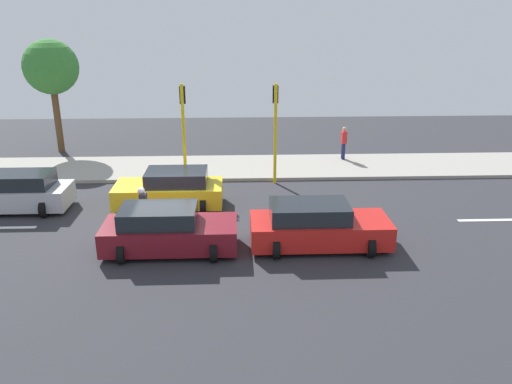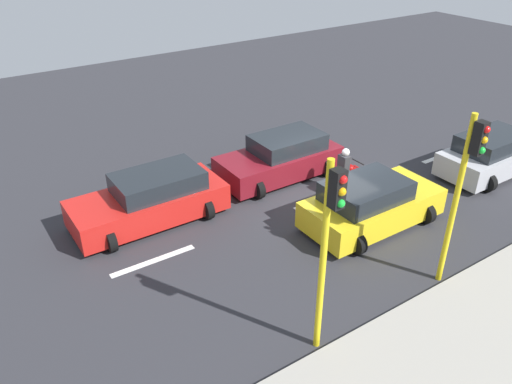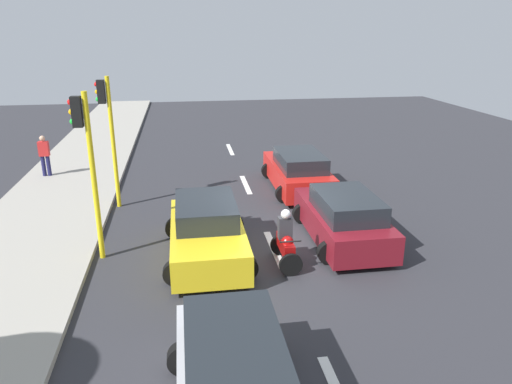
# 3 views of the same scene
# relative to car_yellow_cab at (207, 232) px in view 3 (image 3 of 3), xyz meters

# --- Properties ---
(ground_plane) EXTENTS (40.00, 60.00, 0.10)m
(ground_plane) POSITION_rel_car_yellow_cab_xyz_m (-1.90, -0.11, -0.76)
(ground_plane) COLOR #2D2D33
(sidewalk) EXTENTS (4.00, 60.00, 0.15)m
(sidewalk) POSITION_rel_car_yellow_cab_xyz_m (5.10, -0.11, -0.64)
(sidewalk) COLOR #9E998E
(sidewalk) RESTS_ON ground
(lane_stripe_far_north) EXTENTS (0.20, 2.40, 0.01)m
(lane_stripe_far_north) POSITION_rel_car_yellow_cab_xyz_m (-1.90, -12.11, -0.71)
(lane_stripe_far_north) COLOR white
(lane_stripe_far_north) RESTS_ON ground
(lane_stripe_north) EXTENTS (0.20, 2.40, 0.01)m
(lane_stripe_north) POSITION_rel_car_yellow_cab_xyz_m (-1.90, -6.11, -0.71)
(lane_stripe_north) COLOR white
(lane_stripe_north) RESTS_ON ground
(lane_stripe_mid) EXTENTS (0.20, 2.40, 0.01)m
(lane_stripe_mid) POSITION_rel_car_yellow_cab_xyz_m (-1.90, -0.11, -0.71)
(lane_stripe_mid) COLOR white
(lane_stripe_mid) RESTS_ON ground
(car_yellow_cab) EXTENTS (2.34, 4.25, 1.52)m
(car_yellow_cab) POSITION_rel_car_yellow_cab_xyz_m (0.00, 0.00, 0.00)
(car_yellow_cab) COLOR yellow
(car_yellow_cab) RESTS_ON ground
(car_maroon) EXTENTS (2.28, 4.32, 1.52)m
(car_maroon) POSITION_rel_car_yellow_cab_xyz_m (-3.98, -0.37, -0.00)
(car_maroon) COLOR maroon
(car_maroon) RESTS_ON ground
(car_red) EXTENTS (2.31, 4.58, 1.52)m
(car_red) POSITION_rel_car_yellow_cab_xyz_m (-3.82, -5.27, 0.00)
(car_red) COLOR red
(car_red) RESTS_ON ground
(motorcycle) EXTENTS (0.60, 1.30, 1.53)m
(motorcycle) POSITION_rel_car_yellow_cab_xyz_m (-2.01, 0.84, -0.07)
(motorcycle) COLOR black
(motorcycle) RESTS_ON ground
(pedestrian_near_signal) EXTENTS (0.40, 0.24, 1.69)m
(pedestrian_near_signal) POSITION_rel_car_yellow_cab_xyz_m (6.17, -8.17, 0.35)
(pedestrian_near_signal) COLOR #1E1E4C
(pedestrian_near_signal) RESTS_ON sidewalk
(traffic_light_corner) EXTENTS (0.49, 0.24, 4.50)m
(traffic_light_corner) POSITION_rel_car_yellow_cab_xyz_m (2.95, -0.32, 2.22)
(traffic_light_corner) COLOR yellow
(traffic_light_corner) RESTS_ON ground
(traffic_light_midblock) EXTENTS (0.49, 0.24, 4.50)m
(traffic_light_midblock) POSITION_rel_car_yellow_cab_xyz_m (2.95, -4.37, 2.22)
(traffic_light_midblock) COLOR yellow
(traffic_light_midblock) RESTS_ON ground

